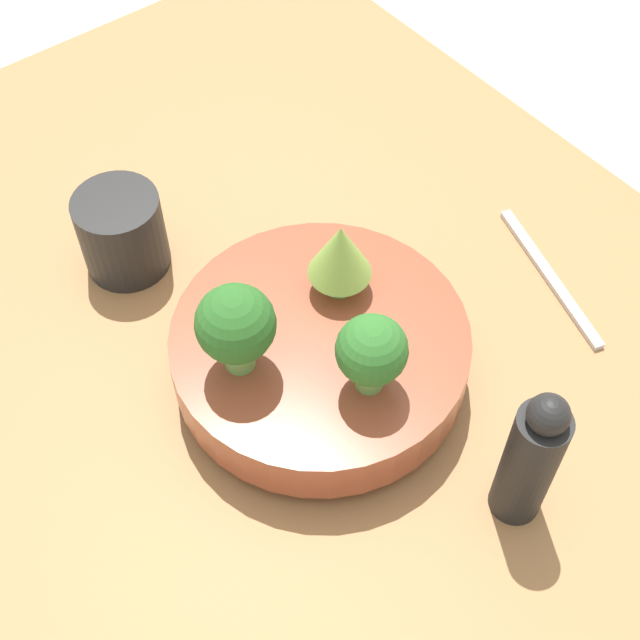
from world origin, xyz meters
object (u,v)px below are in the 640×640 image
Objects in this scene: bowl at (320,352)px; cup at (122,233)px; pepper_mill at (530,459)px; fork at (550,276)px.

cup is at bearing 16.56° from bowl.
bowl is 1.65× the size of pepper_mill.
bowl is 3.07× the size of cup.
fork is at bearing -53.55° from pepper_mill.
bowl is 1.45× the size of fork.
pepper_mill is at bearing -166.21° from bowl.
pepper_mill is (-0.19, -0.05, 0.04)m from bowl.
pepper_mill is at bearing 126.45° from fork.
fork is at bearing -101.45° from bowl.
cup is (0.21, 0.06, 0.01)m from bowl.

